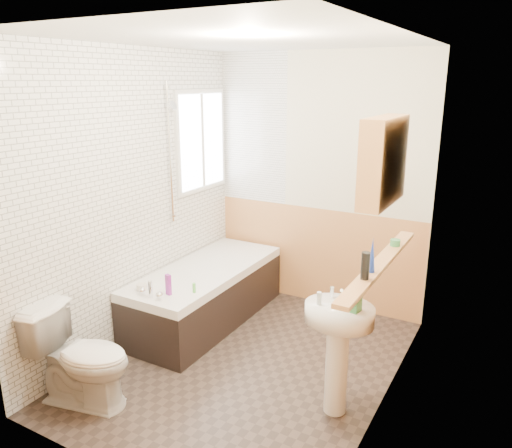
% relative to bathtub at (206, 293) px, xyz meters
% --- Properties ---
extents(floor, '(2.80, 2.80, 0.00)m').
position_rel_bathtub_xyz_m(floor, '(0.73, -0.47, -0.28)').
color(floor, '#312722').
rests_on(floor, ground).
extents(ceiling, '(2.80, 2.80, 0.00)m').
position_rel_bathtub_xyz_m(ceiling, '(0.73, -0.47, 2.22)').
color(ceiling, white).
rests_on(ceiling, ground).
extents(wall_back, '(2.20, 0.02, 2.50)m').
position_rel_bathtub_xyz_m(wall_back, '(0.73, 0.94, 0.97)').
color(wall_back, beige).
rests_on(wall_back, ground).
extents(wall_front, '(2.20, 0.02, 2.50)m').
position_rel_bathtub_xyz_m(wall_front, '(0.73, -1.88, 0.97)').
color(wall_front, beige).
rests_on(wall_front, ground).
extents(wall_left, '(0.02, 2.80, 2.50)m').
position_rel_bathtub_xyz_m(wall_left, '(-0.38, -0.47, 0.97)').
color(wall_left, beige).
rests_on(wall_left, ground).
extents(wall_right, '(0.02, 2.80, 2.50)m').
position_rel_bathtub_xyz_m(wall_right, '(1.84, -0.47, 0.97)').
color(wall_right, beige).
rests_on(wall_right, ground).
extents(wainscot_right, '(0.01, 2.80, 1.00)m').
position_rel_bathtub_xyz_m(wainscot_right, '(1.82, -0.47, 0.22)').
color(wainscot_right, tan).
rests_on(wainscot_right, wall_right).
extents(wainscot_front, '(2.20, 0.01, 1.00)m').
position_rel_bathtub_xyz_m(wainscot_front, '(0.73, -1.86, 0.22)').
color(wainscot_front, tan).
rests_on(wainscot_front, wall_front).
extents(wainscot_back, '(2.20, 0.01, 1.00)m').
position_rel_bathtub_xyz_m(wainscot_back, '(0.73, 0.92, 0.22)').
color(wainscot_back, tan).
rests_on(wainscot_back, wall_back).
extents(tile_cladding_left, '(0.01, 2.80, 2.50)m').
position_rel_bathtub_xyz_m(tile_cladding_left, '(-0.36, -0.47, 0.97)').
color(tile_cladding_left, white).
rests_on(tile_cladding_left, wall_left).
extents(tile_return_back, '(0.75, 0.01, 1.50)m').
position_rel_bathtub_xyz_m(tile_return_back, '(0.00, 0.91, 1.47)').
color(tile_return_back, white).
rests_on(tile_return_back, wall_back).
extents(window, '(0.03, 0.79, 0.99)m').
position_rel_bathtub_xyz_m(window, '(-0.33, 0.48, 1.37)').
color(window, white).
rests_on(window, wall_left).
extents(bathtub, '(0.70, 1.73, 0.68)m').
position_rel_bathtub_xyz_m(bathtub, '(0.00, 0.00, 0.00)').
color(bathtub, black).
rests_on(bathtub, floor).
extents(shower_riser, '(0.11, 0.08, 1.26)m').
position_rel_bathtub_xyz_m(shower_riser, '(-0.31, -0.04, 1.41)').
color(shower_riser, silver).
rests_on(shower_riser, wall_left).
extents(toilet, '(0.79, 0.55, 0.71)m').
position_rel_bathtub_xyz_m(toilet, '(-0.03, -1.47, 0.08)').
color(toilet, white).
rests_on(toilet, floor).
extents(sink, '(0.47, 0.38, 0.91)m').
position_rel_bathtub_xyz_m(sink, '(1.57, -0.69, 0.29)').
color(sink, white).
rests_on(sink, floor).
extents(pine_shelf, '(0.10, 1.51, 0.03)m').
position_rel_bathtub_xyz_m(pine_shelf, '(1.77, -0.51, 0.80)').
color(pine_shelf, tan).
rests_on(pine_shelf, wall_right).
extents(medicine_cabinet, '(0.15, 0.60, 0.54)m').
position_rel_bathtub_xyz_m(medicine_cabinet, '(1.74, -0.52, 1.47)').
color(medicine_cabinet, tan).
rests_on(medicine_cabinet, wall_right).
extents(foam_can, '(0.05, 0.05, 0.17)m').
position_rel_bathtub_xyz_m(foam_can, '(1.77, -0.85, 0.89)').
color(foam_can, black).
rests_on(foam_can, pine_shelf).
extents(green_bottle, '(0.05, 0.05, 0.22)m').
position_rel_bathtub_xyz_m(green_bottle, '(1.77, -0.72, 0.92)').
color(green_bottle, '#19339E').
rests_on(green_bottle, pine_shelf).
extents(black_jar, '(0.08, 0.08, 0.05)m').
position_rel_bathtub_xyz_m(black_jar, '(1.77, -0.14, 0.83)').
color(black_jar, '#388447').
rests_on(black_jar, pine_shelf).
extents(soap_bottle, '(0.11, 0.18, 0.08)m').
position_rel_bathtub_xyz_m(soap_bottle, '(1.68, -0.73, 0.56)').
color(soap_bottle, '#388447').
rests_on(soap_bottle, sink).
extents(clear_bottle, '(0.03, 0.03, 0.09)m').
position_rel_bathtub_xyz_m(clear_bottle, '(1.44, -0.75, 0.57)').
color(clear_bottle, silver).
rests_on(clear_bottle, sink).
extents(blue_gel, '(0.06, 0.04, 0.17)m').
position_rel_bathtub_xyz_m(blue_gel, '(0.09, -0.64, 0.34)').
color(blue_gel, purple).
rests_on(blue_gel, bathtub).
extents(cream_jar, '(0.10, 0.10, 0.05)m').
position_rel_bathtub_xyz_m(cream_jar, '(-0.16, -0.68, 0.28)').
color(cream_jar, silver).
rests_on(cream_jar, bathtub).
extents(orange_bottle, '(0.03, 0.03, 0.08)m').
position_rel_bathtub_xyz_m(orange_bottle, '(0.25, -0.51, 0.30)').
color(orange_bottle, '#59C647').
rests_on(orange_bottle, bathtub).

